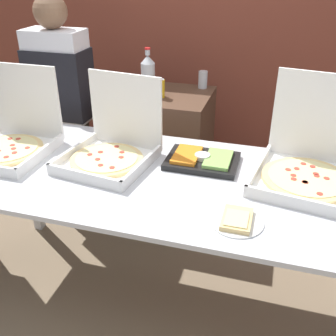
% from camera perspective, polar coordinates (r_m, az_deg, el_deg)
% --- Properties ---
extents(ground_plane, '(16.00, 16.00, 0.00)m').
position_cam_1_polar(ground_plane, '(2.49, 0.00, -18.78)').
color(ground_plane, '#847056').
extents(brick_wall_behind, '(10.00, 0.06, 2.80)m').
position_cam_1_polar(brick_wall_behind, '(3.38, 8.72, 20.99)').
color(brick_wall_behind, brown).
rests_on(brick_wall_behind, ground_plane).
extents(buffet_table, '(2.38, 0.95, 0.86)m').
position_cam_1_polar(buffet_table, '(1.99, 0.00, -3.50)').
color(buffet_table, silver).
rests_on(buffet_table, ground_plane).
extents(pizza_box_far_left, '(0.48, 0.50, 0.43)m').
position_cam_1_polar(pizza_box_far_left, '(2.09, -8.20, 3.02)').
color(pizza_box_far_left, white).
rests_on(pizza_box_far_left, buffet_table).
extents(pizza_box_near_right, '(0.55, 0.57, 0.48)m').
position_cam_1_polar(pizza_box_near_right, '(2.01, 19.99, 0.64)').
color(pizza_box_near_right, white).
rests_on(pizza_box_near_right, buffet_table).
extents(pizza_box_near_left, '(0.45, 0.46, 0.44)m').
position_cam_1_polar(pizza_box_near_left, '(2.34, -21.84, 4.12)').
color(pizza_box_near_left, white).
rests_on(pizza_box_near_left, buffet_table).
extents(paper_plate_front_right, '(0.22, 0.22, 0.03)m').
position_cam_1_polar(paper_plate_front_right, '(1.65, 9.95, -7.45)').
color(paper_plate_front_right, white).
rests_on(paper_plate_front_right, buffet_table).
extents(veggie_tray, '(0.37, 0.27, 0.05)m').
position_cam_1_polar(veggie_tray, '(2.06, 4.99, 1.19)').
color(veggie_tray, black).
rests_on(veggie_tray, buffet_table).
extents(sideboard_podium, '(0.71, 0.57, 0.97)m').
position_cam_1_polar(sideboard_podium, '(3.00, -1.05, 1.92)').
color(sideboard_podium, '#4C3323').
rests_on(sideboard_podium, ground_plane).
extents(soda_bottle, '(0.10, 0.10, 0.32)m').
position_cam_1_polar(soda_bottle, '(2.78, -2.91, 13.44)').
color(soda_bottle, '#B7BCC1').
rests_on(soda_bottle, sideboard_podium).
extents(soda_can_silver, '(0.07, 0.07, 0.12)m').
position_cam_1_polar(soda_can_silver, '(2.93, 5.09, 12.67)').
color(soda_can_silver, silver).
rests_on(soda_can_silver, sideboard_podium).
extents(soda_can_colored, '(0.07, 0.07, 0.12)m').
position_cam_1_polar(soda_can_colored, '(2.72, -1.18, 11.49)').
color(soda_can_colored, gold).
rests_on(soda_can_colored, sideboard_podium).
extents(person_server_vest, '(0.42, 0.24, 1.62)m').
position_cam_1_polar(person_server_vest, '(2.94, -15.07, 9.32)').
color(person_server_vest, '#473D33').
rests_on(person_server_vest, ground_plane).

